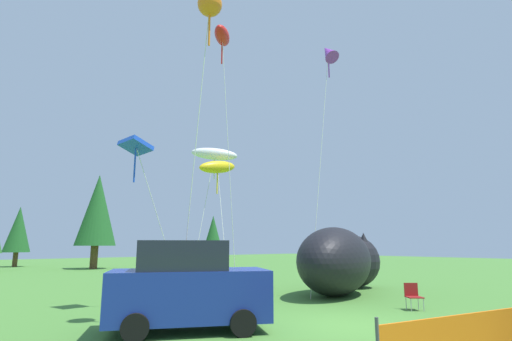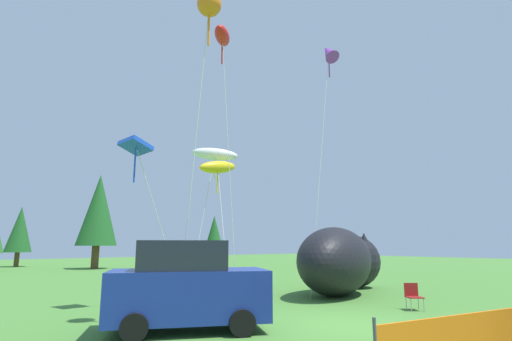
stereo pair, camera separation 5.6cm
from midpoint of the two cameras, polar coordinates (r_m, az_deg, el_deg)
ground_plane at (r=11.60m, az=12.95°, el=-20.81°), size 120.00×120.00×0.00m
parked_car at (r=10.66m, az=-9.92°, el=-15.99°), size 4.33×3.50×2.22m
folding_chair at (r=14.80m, az=21.40°, el=-16.14°), size 0.68×0.68×0.85m
inflatable_cat at (r=18.59m, az=11.86°, el=-12.78°), size 7.75×5.10×2.85m
kite_red_lizard at (r=18.30m, az=-4.94°, el=18.47°), size 1.77×1.85×11.52m
kite_purple_delta at (r=20.62m, az=10.20°, el=16.08°), size 2.76×1.31×11.99m
kite_blue_box at (r=14.69m, az=-16.82°, el=3.03°), size 2.53×1.07×5.80m
kite_yellow_hero at (r=19.29m, az=-5.61°, el=0.44°), size 2.17×2.57×6.27m
kite_white_ghost at (r=20.29m, az=-6.03°, el=2.30°), size 3.00×1.76×7.02m
kite_orange_flower at (r=12.71m, az=-6.78°, el=22.24°), size 0.73×0.98×9.42m
horizon_tree_east at (r=56.18m, az=-6.18°, el=-8.80°), size 2.55×2.55×6.09m
horizon_tree_west at (r=39.03m, az=-21.76°, el=-5.28°), size 3.54×3.54×8.44m
horizon_tree_northeast at (r=45.71m, az=-30.86°, el=-7.24°), size 2.43×2.43×5.79m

